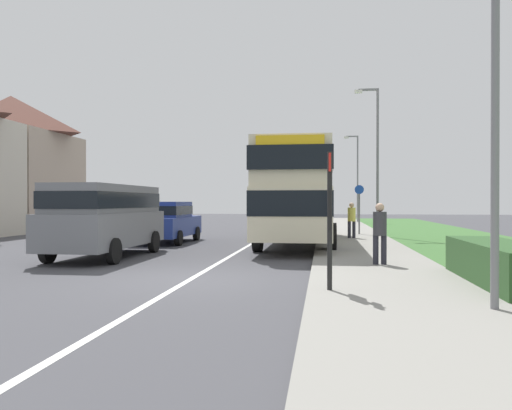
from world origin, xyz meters
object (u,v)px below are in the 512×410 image
double_decker_bus (299,191)px  bus_stop_sign (330,211)px  street_lamp_mid (375,152)px  parked_van_grey (106,214)px  parked_car_blue (167,220)px  street_lamp_far (356,173)px  pedestrian_at_stop (380,231)px  street_lamp_near (488,25)px  cycle_route_sign (359,207)px  pedestrian_walking_away (352,218)px

double_decker_bus → bus_stop_sign: bearing=-84.4°
street_lamp_mid → parked_van_grey: bearing=-132.8°
parked_car_blue → street_lamp_far: size_ratio=0.65×
pedestrian_at_stop → street_lamp_near: bearing=-79.3°
parked_car_blue → street_lamp_far: street_lamp_far is taller
parked_car_blue → cycle_route_sign: (8.18, 4.88, 0.49)m
street_lamp_near → parked_car_blue: bearing=125.1°
bus_stop_sign → street_lamp_mid: (2.30, 15.39, 2.53)m
pedestrian_at_stop → pedestrian_walking_away: 9.53m
parked_van_grey → cycle_route_sign: 13.42m
street_lamp_near → street_lamp_mid: size_ratio=1.07×
parked_car_blue → cycle_route_sign: cycle_route_sign is taller
parked_van_grey → street_lamp_near: size_ratio=0.71×
double_decker_bus → street_lamp_mid: size_ratio=1.55×
pedestrian_walking_away → street_lamp_near: 15.22m
parked_van_grey → parked_car_blue: 5.65m
street_lamp_far → pedestrian_walking_away: bearing=-94.1°
parked_van_grey → pedestrian_walking_away: size_ratio=3.21×
cycle_route_sign → street_lamp_near: street_lamp_near is taller
pedestrian_walking_away → street_lamp_mid: (1.20, 1.93, 3.09)m
parked_van_grey → bus_stop_sign: size_ratio=2.06×
bus_stop_sign → cycle_route_sign: bearing=84.3°
parked_van_grey → street_lamp_far: street_lamp_far is taller
street_lamp_far → street_lamp_near: bearing=-90.3°
pedestrian_walking_away → pedestrian_at_stop: bearing=-88.8°
parked_van_grey → street_lamp_far: 28.08m
street_lamp_mid → bus_stop_sign: bearing=-98.5°
double_decker_bus → pedestrian_walking_away: (2.19, 2.48, -1.17)m
pedestrian_at_stop → pedestrian_walking_away: same height
double_decker_bus → street_lamp_mid: 5.88m
bus_stop_sign → parked_car_blue: bearing=120.2°
parked_van_grey → street_lamp_near: street_lamp_near is taller
double_decker_bus → street_lamp_near: 12.96m
street_lamp_near → street_lamp_far: bearing=89.7°
cycle_route_sign → street_lamp_near: 17.76m
double_decker_bus → cycle_route_sign: (2.70, 5.19, -0.72)m
pedestrian_at_stop → cycle_route_sign: size_ratio=0.66×
parked_van_grey → street_lamp_mid: street_lamp_mid is taller
double_decker_bus → pedestrian_walking_away: bearing=48.5°
double_decker_bus → pedestrian_at_stop: (2.38, -7.05, -1.17)m
pedestrian_at_stop → street_lamp_mid: street_lamp_mid is taller
bus_stop_sign → double_decker_bus: bearing=95.6°
pedestrian_walking_away → bus_stop_sign: bearing=-94.7°
parked_van_grey → street_lamp_mid: (9.02, 9.74, 2.75)m
pedestrian_at_stop → street_lamp_far: (1.15, 28.12, 3.04)m
pedestrian_at_stop → street_lamp_near: street_lamp_near is taller
parked_van_grey → pedestrian_at_stop: (8.02, -1.72, -0.34)m
double_decker_bus → pedestrian_at_stop: double_decker_bus is taller
street_lamp_far → parked_van_grey: bearing=-109.1°
double_decker_bus → parked_car_blue: double_decker_bus is taller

